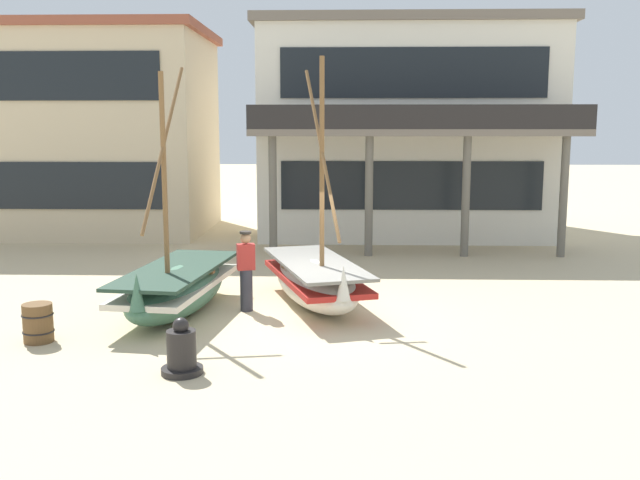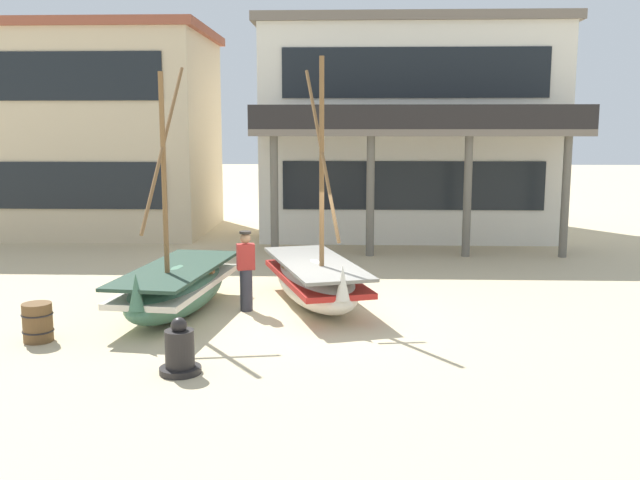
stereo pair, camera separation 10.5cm
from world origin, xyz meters
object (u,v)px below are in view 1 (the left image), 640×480
at_px(capstan_winch, 182,352).
at_px(harbor_building_annex, 69,131).
at_px(harbor_building_main, 403,130).
at_px(fishing_boat_centre_large, 177,287).
at_px(fishing_boat_near_left, 316,280).
at_px(fisherman_by_hull, 246,272).
at_px(wooden_barrel, 38,323).

distance_m(capstan_winch, harbor_building_annex, 17.34).
distance_m(capstan_winch, harbor_building_main, 16.73).
bearing_deg(harbor_building_main, capstan_winch, -106.67).
relative_size(fishing_boat_centre_large, harbor_building_main, 0.48).
bearing_deg(capstan_winch, harbor_building_annex, 116.19).
bearing_deg(fishing_boat_near_left, fisherman_by_hull, -158.59).
relative_size(fisherman_by_hull, harbor_building_main, 0.16).
height_order(wooden_barrel, harbor_building_main, harbor_building_main).
bearing_deg(harbor_building_main, harbor_building_annex, -177.98).
bearing_deg(harbor_building_annex, fishing_boat_near_left, -49.07).
distance_m(fishing_boat_centre_large, capstan_winch, 3.71).
bearing_deg(fishing_boat_centre_large, harbor_building_main, 65.18).
bearing_deg(fishing_boat_near_left, capstan_winch, -113.56).
xyz_separation_m(fishing_boat_centre_large, capstan_winch, (0.90, -3.59, -0.20)).
distance_m(fisherman_by_hull, harbor_building_main, 12.91).
xyz_separation_m(fisherman_by_hull, harbor_building_main, (4.21, 11.86, 2.87)).
bearing_deg(fishing_boat_near_left, fishing_boat_centre_large, -164.05).
relative_size(wooden_barrel, harbor_building_annex, 0.07).
height_order(fisherman_by_hull, harbor_building_main, harbor_building_main).
bearing_deg(wooden_barrel, fisherman_by_hull, 33.69).
relative_size(fishing_boat_near_left, harbor_building_annex, 0.50).
bearing_deg(wooden_barrel, capstan_winch, -27.90).
xyz_separation_m(fishing_boat_near_left, harbor_building_main, (2.78, 11.30, 3.16)).
distance_m(fishing_boat_centre_large, wooden_barrel, 2.89).
height_order(fishing_boat_near_left, fishing_boat_centre_large, fishing_boat_near_left).
bearing_deg(fishing_boat_centre_large, wooden_barrel, -134.94).
height_order(fishing_boat_centre_large, wooden_barrel, fishing_boat_centre_large).
height_order(harbor_building_main, harbor_building_annex, harbor_building_main).
bearing_deg(harbor_building_main, fishing_boat_centre_large, -114.82).
relative_size(fisherman_by_hull, capstan_winch, 1.87).
xyz_separation_m(fishing_boat_near_left, fisherman_by_hull, (-1.42, -0.56, 0.29)).
xyz_separation_m(wooden_barrel, harbor_building_annex, (-4.58, 13.72, 3.31)).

